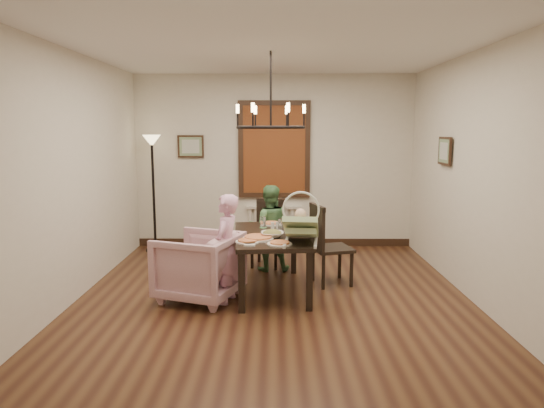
{
  "coord_description": "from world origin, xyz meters",
  "views": [
    {
      "loc": [
        0.02,
        -5.4,
        1.94
      ],
      "look_at": [
        -0.02,
        0.28,
        1.05
      ],
      "focal_mm": 32.0,
      "sensor_mm": 36.0,
      "label": 1
    }
  ],
  "objects_px": {
    "drinking_glass": "(285,227)",
    "baby_bouncer": "(301,225)",
    "chair_right": "(332,244)",
    "chair_far": "(267,233)",
    "armchair": "(199,266)",
    "floor_lamp": "(154,195)",
    "elderly_woman": "(226,258)",
    "seated_man": "(269,235)",
    "dining_table": "(271,241)"
  },
  "relations": [
    {
      "from": "elderly_woman",
      "to": "baby_bouncer",
      "type": "xyz_separation_m",
      "value": [
        0.83,
        -0.09,
        0.39
      ]
    },
    {
      "from": "chair_right",
      "to": "chair_far",
      "type": "bearing_deg",
      "value": 30.72
    },
    {
      "from": "chair_far",
      "to": "armchair",
      "type": "relative_size",
      "value": 1.12
    },
    {
      "from": "dining_table",
      "to": "drinking_glass",
      "type": "distance_m",
      "value": 0.23
    },
    {
      "from": "elderly_woman",
      "to": "chair_right",
      "type": "bearing_deg",
      "value": 130.01
    },
    {
      "from": "chair_far",
      "to": "chair_right",
      "type": "height_order",
      "value": "chair_right"
    },
    {
      "from": "elderly_woman",
      "to": "baby_bouncer",
      "type": "height_order",
      "value": "baby_bouncer"
    },
    {
      "from": "elderly_woman",
      "to": "baby_bouncer",
      "type": "bearing_deg",
      "value": 96.59
    },
    {
      "from": "chair_right",
      "to": "armchair",
      "type": "bearing_deg",
      "value": 94.12
    },
    {
      "from": "chair_right",
      "to": "baby_bouncer",
      "type": "distance_m",
      "value": 0.94
    },
    {
      "from": "armchair",
      "to": "seated_man",
      "type": "relative_size",
      "value": 0.87
    },
    {
      "from": "armchair",
      "to": "chair_right",
      "type": "bearing_deg",
      "value": 129.37
    },
    {
      "from": "drinking_glass",
      "to": "floor_lamp",
      "type": "xyz_separation_m",
      "value": [
        -2.03,
        1.92,
        0.12
      ]
    },
    {
      "from": "chair_far",
      "to": "baby_bouncer",
      "type": "bearing_deg",
      "value": -60.62
    },
    {
      "from": "armchair",
      "to": "floor_lamp",
      "type": "xyz_separation_m",
      "value": [
        -1.05,
        2.21,
        0.52
      ]
    },
    {
      "from": "armchair",
      "to": "dining_table",
      "type": "bearing_deg",
      "value": 129.58
    },
    {
      "from": "chair_right",
      "to": "seated_man",
      "type": "distance_m",
      "value": 0.99
    },
    {
      "from": "baby_bouncer",
      "to": "floor_lamp",
      "type": "xyz_separation_m",
      "value": [
        -2.2,
        2.39,
        0.0
      ]
    },
    {
      "from": "dining_table",
      "to": "floor_lamp",
      "type": "height_order",
      "value": "floor_lamp"
    },
    {
      "from": "seated_man",
      "to": "drinking_glass",
      "type": "height_order",
      "value": "seated_man"
    },
    {
      "from": "chair_right",
      "to": "dining_table",
      "type": "bearing_deg",
      "value": 93.9
    },
    {
      "from": "chair_right",
      "to": "drinking_glass",
      "type": "relative_size",
      "value": 6.58
    },
    {
      "from": "elderly_woman",
      "to": "floor_lamp",
      "type": "bearing_deg",
      "value": -136.64
    },
    {
      "from": "dining_table",
      "to": "armchair",
      "type": "xyz_separation_m",
      "value": [
        -0.82,
        -0.3,
        -0.23
      ]
    },
    {
      "from": "elderly_woman",
      "to": "floor_lamp",
      "type": "relative_size",
      "value": 0.56
    },
    {
      "from": "drinking_glass",
      "to": "seated_man",
      "type": "bearing_deg",
      "value": 102.9
    },
    {
      "from": "chair_right",
      "to": "floor_lamp",
      "type": "relative_size",
      "value": 0.57
    },
    {
      "from": "armchair",
      "to": "chair_far",
      "type": "bearing_deg",
      "value": 170.61
    },
    {
      "from": "chair_right",
      "to": "seated_man",
      "type": "height_order",
      "value": "chair_right"
    },
    {
      "from": "dining_table",
      "to": "baby_bouncer",
      "type": "bearing_deg",
      "value": -59.6
    },
    {
      "from": "elderly_woman",
      "to": "armchair",
      "type": "bearing_deg",
      "value": -92.88
    },
    {
      "from": "chair_far",
      "to": "seated_man",
      "type": "distance_m",
      "value": 0.2
    },
    {
      "from": "chair_right",
      "to": "elderly_woman",
      "type": "relative_size",
      "value": 1.01
    },
    {
      "from": "chair_far",
      "to": "drinking_glass",
      "type": "height_order",
      "value": "chair_far"
    },
    {
      "from": "dining_table",
      "to": "chair_far",
      "type": "xyz_separation_m",
      "value": [
        -0.06,
        1.06,
        -0.14
      ]
    },
    {
      "from": "armchair",
      "to": "elderly_woman",
      "type": "relative_size",
      "value": 0.84
    },
    {
      "from": "dining_table",
      "to": "chair_far",
      "type": "distance_m",
      "value": 1.07
    },
    {
      "from": "dining_table",
      "to": "elderly_woman",
      "type": "bearing_deg",
      "value": -147.15
    },
    {
      "from": "chair_right",
      "to": "armchair",
      "type": "relative_size",
      "value": 1.21
    },
    {
      "from": "baby_bouncer",
      "to": "drinking_glass",
      "type": "relative_size",
      "value": 3.82
    },
    {
      "from": "armchair",
      "to": "baby_bouncer",
      "type": "distance_m",
      "value": 1.27
    },
    {
      "from": "armchair",
      "to": "drinking_glass",
      "type": "bearing_deg",
      "value": 126.16
    },
    {
      "from": "chair_far",
      "to": "chair_right",
      "type": "distance_m",
      "value": 1.14
    },
    {
      "from": "dining_table",
      "to": "armchair",
      "type": "bearing_deg",
      "value": -165.0
    },
    {
      "from": "dining_table",
      "to": "baby_bouncer",
      "type": "height_order",
      "value": "baby_bouncer"
    },
    {
      "from": "seated_man",
      "to": "baby_bouncer",
      "type": "height_order",
      "value": "baby_bouncer"
    },
    {
      "from": "drinking_glass",
      "to": "baby_bouncer",
      "type": "bearing_deg",
      "value": -70.43
    },
    {
      "from": "baby_bouncer",
      "to": "dining_table",
      "type": "bearing_deg",
      "value": 131.43
    },
    {
      "from": "armchair",
      "to": "floor_lamp",
      "type": "relative_size",
      "value": 0.47
    },
    {
      "from": "chair_far",
      "to": "elderly_woman",
      "type": "relative_size",
      "value": 0.93
    }
  ]
}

